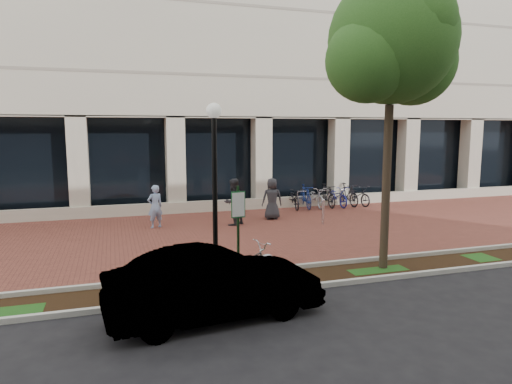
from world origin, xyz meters
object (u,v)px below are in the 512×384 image
object	(u,v)px
lamppost	(215,183)
street_tree	(393,49)
pedestrian_mid	(233,202)
sedan_near_curb	(214,284)
pedestrian_left	(155,206)
parking_sign	(238,223)
bike_rack_cluster	(326,196)
pedestrian_right	(272,199)
bollard	(323,211)
locked_bicycle	(246,264)

from	to	relation	value
lamppost	street_tree	bearing A→B (deg)	-3.91
pedestrian_mid	sedan_near_curb	distance (m)	8.71
pedestrian_left	sedan_near_curb	size ratio (longest dim) A/B	0.39
parking_sign	bike_rack_cluster	world-z (taller)	parking_sign
pedestrian_right	sedan_near_curb	size ratio (longest dim) A/B	0.41
pedestrian_right	bollard	size ratio (longest dim) A/B	1.69
street_tree	pedestrian_mid	world-z (taller)	street_tree
pedestrian_left	bike_rack_cluster	size ratio (longest dim) A/B	0.38
bike_rack_cluster	sedan_near_curb	world-z (taller)	sedan_near_curb
sedan_near_curb	pedestrian_right	bearing A→B (deg)	-32.11
street_tree	locked_bicycle	bearing A→B (deg)	-177.66
parking_sign	pedestrian_right	distance (m)	8.13
sedan_near_curb	pedestrian_left	bearing A→B (deg)	-3.84
parking_sign	lamppost	world-z (taller)	lamppost
sedan_near_curb	street_tree	bearing A→B (deg)	-75.98
lamppost	pedestrian_left	xyz separation A→B (m)	(-0.85, 6.58, -1.61)
pedestrian_left	pedestrian_right	distance (m)	4.72
lamppost	street_tree	size ratio (longest dim) A/B	0.57
street_tree	bike_rack_cluster	distance (m)	10.88
lamppost	pedestrian_mid	xyz separation A→B (m)	(2.06, 6.17, -1.52)
pedestrian_mid	pedestrian_right	world-z (taller)	pedestrian_mid
lamppost	locked_bicycle	size ratio (longest dim) A/B	2.30
pedestrian_left	parking_sign	bearing A→B (deg)	80.74
lamppost	pedestrian_left	bearing A→B (deg)	97.33
lamppost	sedan_near_curb	world-z (taller)	lamppost
pedestrian_right	pedestrian_left	bearing A→B (deg)	11.93
locked_bicycle	pedestrian_left	size ratio (longest dim) A/B	1.15
parking_sign	bollard	world-z (taller)	parking_sign
locked_bicycle	pedestrian_left	world-z (taller)	pedestrian_left
pedestrian_right	lamppost	bearing A→B (deg)	69.57
street_tree	pedestrian_left	bearing A→B (deg)	128.00
lamppost	bike_rack_cluster	distance (m)	11.65
parking_sign	locked_bicycle	size ratio (longest dim) A/B	1.28
pedestrian_left	pedestrian_right	xyz separation A→B (m)	(4.72, 0.23, 0.04)
lamppost	pedestrian_left	size ratio (longest dim) A/B	2.65
street_tree	pedestrian_left	distance (m)	10.01
bike_rack_cluster	pedestrian_mid	bearing A→B (deg)	-149.90
bollard	sedan_near_curb	world-z (taller)	sedan_near_curb
pedestrian_left	pedestrian_mid	size ratio (longest dim) A/B	0.90
locked_bicycle	bollard	distance (m)	7.45
pedestrian_mid	parking_sign	bearing A→B (deg)	44.40
lamppost	sedan_near_curb	xyz separation A→B (m)	(-0.50, -2.16, -1.73)
pedestrian_left	bike_rack_cluster	world-z (taller)	pedestrian_left
pedestrian_mid	pedestrian_right	bearing A→B (deg)	167.59
sedan_near_curb	bike_rack_cluster	bearing A→B (deg)	-41.57
pedestrian_right	bollard	world-z (taller)	pedestrian_right
pedestrian_mid	bike_rack_cluster	distance (m)	5.93
pedestrian_mid	bike_rack_cluster	xyz separation A→B (m)	(5.27, 2.67, -0.39)
street_tree	pedestrian_mid	xyz separation A→B (m)	(-2.48, 6.48, -4.78)
lamppost	bike_rack_cluster	bearing A→B (deg)	50.32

